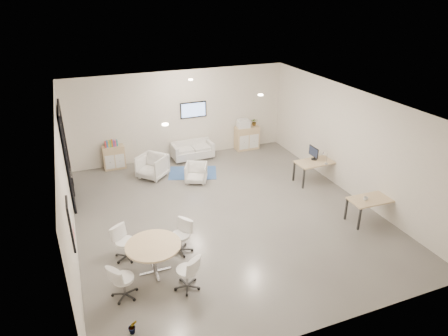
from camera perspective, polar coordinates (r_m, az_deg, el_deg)
room_shell at (r=10.60m, az=0.29°, el=0.87°), size 9.60×10.60×4.80m
glass_door at (r=12.32m, az=-21.66°, el=2.06°), size 0.09×1.90×2.85m
artwork at (r=8.59m, az=-21.04°, el=-7.52°), size 0.05×0.54×1.04m
wall_tv at (r=14.66m, az=-4.41°, el=8.29°), size 0.98×0.06×0.58m
ceiling_spots at (r=10.75m, az=-2.37°, el=10.13°), size 3.14×4.14×0.03m
sideboard_left at (r=14.41m, az=-15.43°, el=1.47°), size 0.73×0.38×0.82m
sideboard_right at (r=15.59m, az=3.29°, el=4.32°), size 0.91×0.44×0.91m
books at (r=14.22m, az=-15.82°, el=3.39°), size 0.43×0.14×0.22m
printer at (r=15.33m, az=2.79°, el=6.38°), size 0.49×0.42×0.33m
loveseat at (r=14.78m, az=-4.56°, el=2.47°), size 1.50×0.78×0.55m
blue_rug at (r=13.74m, az=-4.48°, el=-0.68°), size 1.87×1.54×0.01m
armchair_left at (r=13.45m, az=-10.22°, el=0.39°), size 1.14×1.15×0.86m
armchair_right at (r=12.99m, az=-4.01°, el=-0.58°), size 0.87×0.85×0.69m
desk_rear at (r=13.21m, az=13.08°, el=0.67°), size 1.40×0.75×0.72m
desk_front at (r=11.47m, az=20.44°, el=-4.40°), size 1.31×0.68×0.67m
monitor at (r=13.18m, az=12.71°, el=2.12°), size 0.20×0.50×0.44m
round_table at (r=9.02m, az=-10.05°, el=-11.16°), size 1.22×1.22×0.74m
meeting_chairs at (r=9.16m, az=-9.93°, el=-12.43°), size 2.31×2.31×0.82m
plant_cabinet at (r=15.56m, az=4.36°, el=6.47°), size 0.35×0.37×0.23m
plant_floor at (r=8.16m, az=-12.86°, el=-21.63°), size 0.21×0.33×0.14m
cup at (r=11.24m, az=19.60°, el=-4.11°), size 0.15×0.14×0.12m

